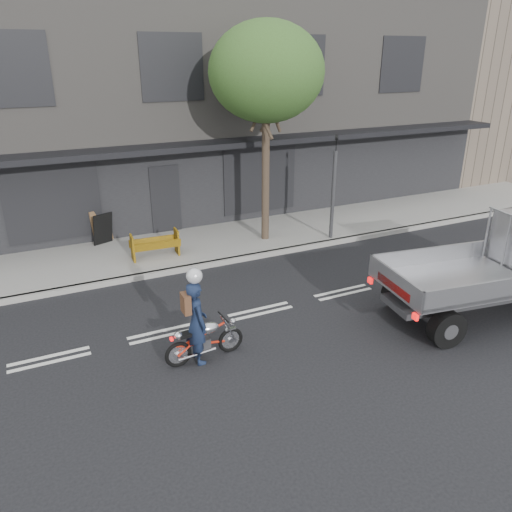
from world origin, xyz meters
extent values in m
plane|color=black|center=(0.00, 0.00, 0.00)|extent=(80.00, 80.00, 0.00)
cube|color=gray|center=(0.00, 4.70, 0.07)|extent=(32.00, 3.20, 0.15)
cube|color=gray|center=(0.00, 3.10, 0.07)|extent=(32.00, 0.20, 0.15)
cube|color=slate|center=(0.00, 11.30, 4.00)|extent=(26.00, 10.00, 8.00)
cube|color=brown|center=(20.00, 11.30, 5.00)|extent=(14.00, 10.00, 10.00)
cylinder|color=#382B21|center=(2.20, 4.20, 2.00)|extent=(0.24, 0.24, 4.00)
ellipsoid|color=#31461A|center=(2.20, 4.20, 5.30)|extent=(3.40, 3.40, 2.89)
cylinder|color=#2D2D30|center=(4.20, 3.35, 1.50)|extent=(0.12, 0.12, 3.00)
imported|color=black|center=(4.20, 3.35, 3.25)|extent=(0.08, 0.10, 0.50)
torus|color=black|center=(-2.47, -1.35, 0.27)|extent=(0.56, 0.11, 0.56)
torus|color=black|center=(-1.32, -1.29, 0.27)|extent=(0.56, 0.11, 0.56)
cube|color=#2D2D30|center=(-1.94, -1.32, 0.35)|extent=(0.29, 0.21, 0.23)
ellipsoid|color=silver|center=(-1.81, -1.31, 0.69)|extent=(0.46, 0.28, 0.23)
cube|color=black|center=(-2.20, -1.33, 0.67)|extent=(0.45, 0.22, 0.07)
cylinder|color=black|center=(-1.47, -1.29, 0.85)|extent=(0.06, 0.50, 0.03)
imported|color=#15203B|center=(-2.04, -1.32, 0.87)|extent=(0.45, 0.66, 1.75)
cylinder|color=black|center=(2.90, -3.06, 0.41)|extent=(0.85, 0.41, 0.82)
cylinder|color=black|center=(3.15, -1.25, 0.41)|extent=(0.85, 0.41, 0.82)
cube|color=#2D2D30|center=(4.72, -2.39, 0.59)|extent=(5.04, 1.74, 0.15)
cube|color=#AAAAAF|center=(3.82, -2.26, 0.99)|extent=(3.48, 2.51, 0.11)
camera|label=1|loc=(-4.68, -9.62, 5.82)|focal=35.00mm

